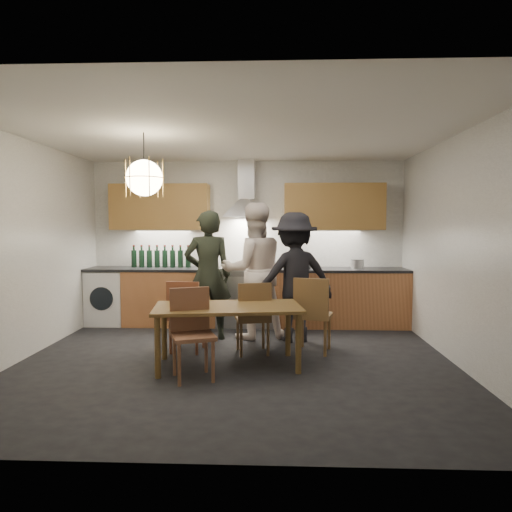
{
  "coord_description": "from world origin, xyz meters",
  "views": [
    {
      "loc": [
        0.45,
        -5.15,
        1.59
      ],
      "look_at": [
        0.22,
        0.4,
        1.2
      ],
      "focal_mm": 32.0,
      "sensor_mm": 36.0,
      "label": 1
    }
  ],
  "objects_px": {
    "chair_front": "(192,326)",
    "person_right": "(294,277)",
    "person_left": "(208,275)",
    "mixing_bowl": "(304,266)",
    "wine_bottles": "(161,256)",
    "dining_table": "(228,313)",
    "person_mid": "(254,271)",
    "stock_pot": "(357,264)",
    "chair_back_left": "(185,312)"
  },
  "relations": [
    {
      "from": "chair_front",
      "to": "person_right",
      "type": "relative_size",
      "value": 0.53
    },
    {
      "from": "person_left",
      "to": "person_right",
      "type": "bearing_deg",
      "value": 164.29
    },
    {
      "from": "mixing_bowl",
      "to": "wine_bottles",
      "type": "xyz_separation_m",
      "value": [
        -2.27,
        0.1,
        0.14
      ]
    },
    {
      "from": "dining_table",
      "to": "mixing_bowl",
      "type": "relative_size",
      "value": 5.53
    },
    {
      "from": "dining_table",
      "to": "person_left",
      "type": "height_order",
      "value": "person_left"
    },
    {
      "from": "person_mid",
      "to": "mixing_bowl",
      "type": "xyz_separation_m",
      "value": [
        0.75,
        0.78,
        -0.0
      ]
    },
    {
      "from": "mixing_bowl",
      "to": "stock_pot",
      "type": "xyz_separation_m",
      "value": [
        0.82,
        0.0,
        0.03
      ]
    },
    {
      "from": "chair_back_left",
      "to": "stock_pot",
      "type": "xyz_separation_m",
      "value": [
        2.38,
        1.59,
        0.45
      ]
    },
    {
      "from": "chair_front",
      "to": "stock_pot",
      "type": "bearing_deg",
      "value": 28.52
    },
    {
      "from": "chair_back_left",
      "to": "person_right",
      "type": "bearing_deg",
      "value": -148.97
    },
    {
      "from": "wine_bottles",
      "to": "chair_front",
      "type": "bearing_deg",
      "value": -69.52
    },
    {
      "from": "stock_pot",
      "to": "person_mid",
      "type": "bearing_deg",
      "value": -153.6
    },
    {
      "from": "dining_table",
      "to": "person_left",
      "type": "relative_size",
      "value": 0.96
    },
    {
      "from": "chair_back_left",
      "to": "chair_front",
      "type": "distance_m",
      "value": 0.9
    },
    {
      "from": "person_right",
      "to": "mixing_bowl",
      "type": "bearing_deg",
      "value": -119.16
    },
    {
      "from": "chair_back_left",
      "to": "person_right",
      "type": "xyz_separation_m",
      "value": [
        1.37,
        0.65,
        0.36
      ]
    },
    {
      "from": "person_left",
      "to": "chair_front",
      "type": "bearing_deg",
      "value": 78.47
    },
    {
      "from": "person_right",
      "to": "stock_pot",
      "type": "height_order",
      "value": "person_right"
    },
    {
      "from": "dining_table",
      "to": "person_mid",
      "type": "xyz_separation_m",
      "value": [
        0.23,
        1.31,
        0.34
      ]
    },
    {
      "from": "stock_pot",
      "to": "chair_front",
      "type": "bearing_deg",
      "value": -131.1
    },
    {
      "from": "dining_table",
      "to": "person_right",
      "type": "height_order",
      "value": "person_right"
    },
    {
      "from": "chair_back_left",
      "to": "person_mid",
      "type": "relative_size",
      "value": 0.48
    },
    {
      "from": "person_left",
      "to": "dining_table",
      "type": "bearing_deg",
      "value": 94.73
    },
    {
      "from": "dining_table",
      "to": "wine_bottles",
      "type": "distance_m",
      "value": 2.59
    },
    {
      "from": "mixing_bowl",
      "to": "person_left",
      "type": "bearing_deg",
      "value": -147.03
    },
    {
      "from": "mixing_bowl",
      "to": "person_mid",
      "type": "bearing_deg",
      "value": -133.88
    },
    {
      "from": "stock_pot",
      "to": "wine_bottles",
      "type": "relative_size",
      "value": 0.21
    },
    {
      "from": "wine_bottles",
      "to": "dining_table",
      "type": "bearing_deg",
      "value": -59.39
    },
    {
      "from": "stock_pot",
      "to": "mixing_bowl",
      "type": "bearing_deg",
      "value": -179.93
    },
    {
      "from": "person_right",
      "to": "stock_pot",
      "type": "bearing_deg",
      "value": -154.94
    },
    {
      "from": "person_right",
      "to": "stock_pot",
      "type": "distance_m",
      "value": 1.38
    },
    {
      "from": "person_left",
      "to": "mixing_bowl",
      "type": "relative_size",
      "value": 5.74
    },
    {
      "from": "person_right",
      "to": "wine_bottles",
      "type": "xyz_separation_m",
      "value": [
        -2.08,
        1.03,
        0.2
      ]
    },
    {
      "from": "chair_front",
      "to": "person_left",
      "type": "bearing_deg",
      "value": 71.64
    },
    {
      "from": "chair_back_left",
      "to": "person_right",
      "type": "height_order",
      "value": "person_right"
    },
    {
      "from": "mixing_bowl",
      "to": "chair_back_left",
      "type": "bearing_deg",
      "value": -134.49
    },
    {
      "from": "person_mid",
      "to": "mixing_bowl",
      "type": "bearing_deg",
      "value": -150.98
    },
    {
      "from": "dining_table",
      "to": "person_right",
      "type": "distance_m",
      "value": 1.42
    },
    {
      "from": "person_left",
      "to": "wine_bottles",
      "type": "distance_m",
      "value": 1.35
    },
    {
      "from": "person_left",
      "to": "wine_bottles",
      "type": "bearing_deg",
      "value": -61.25
    },
    {
      "from": "dining_table",
      "to": "stock_pot",
      "type": "distance_m",
      "value": 2.79
    },
    {
      "from": "dining_table",
      "to": "chair_front",
      "type": "distance_m",
      "value": 0.5
    },
    {
      "from": "person_mid",
      "to": "mixing_bowl",
      "type": "distance_m",
      "value": 1.08
    },
    {
      "from": "dining_table",
      "to": "person_mid",
      "type": "bearing_deg",
      "value": 72.27
    },
    {
      "from": "wine_bottles",
      "to": "chair_back_left",
      "type": "bearing_deg",
      "value": -66.94
    },
    {
      "from": "chair_front",
      "to": "stock_pot",
      "type": "relative_size",
      "value": 4.68
    },
    {
      "from": "chair_front",
      "to": "person_left",
      "type": "relative_size",
      "value": 0.52
    },
    {
      "from": "chair_back_left",
      "to": "mixing_bowl",
      "type": "distance_m",
      "value": 2.26
    },
    {
      "from": "person_mid",
      "to": "wine_bottles",
      "type": "height_order",
      "value": "person_mid"
    },
    {
      "from": "person_right",
      "to": "mixing_bowl",
      "type": "distance_m",
      "value": 0.96
    }
  ]
}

